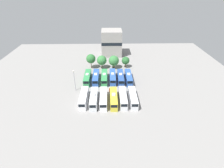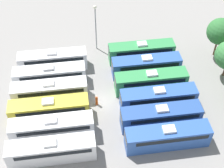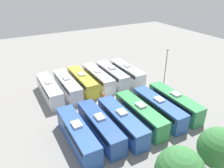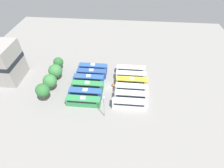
# 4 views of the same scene
# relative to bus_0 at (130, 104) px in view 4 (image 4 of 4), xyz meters

# --- Properties ---
(ground_plane) EXTENTS (118.17, 118.17, 0.00)m
(ground_plane) POSITION_rel_bus_0_xyz_m (8.78, 7.32, -1.71)
(ground_plane) COLOR gray
(bus_0) EXTENTS (2.49, 11.16, 3.47)m
(bus_0) POSITION_rel_bus_0_xyz_m (0.00, 0.00, 0.00)
(bus_0) COLOR white
(bus_0) RESTS_ON ground_plane
(bus_1) EXTENTS (2.49, 11.16, 3.47)m
(bus_1) POSITION_rel_bus_0_xyz_m (3.61, -0.48, 0.00)
(bus_1) COLOR silver
(bus_1) RESTS_ON ground_plane
(bus_2) EXTENTS (2.49, 11.16, 3.47)m
(bus_2) POSITION_rel_bus_0_xyz_m (7.04, -0.47, 0.00)
(bus_2) COLOR white
(bus_2) RESTS_ON ground_plane
(bus_3) EXTENTS (2.49, 11.16, 3.47)m
(bus_3) POSITION_rel_bus_0_xyz_m (10.62, -0.53, 0.00)
(bus_3) COLOR gold
(bus_3) RESTS_ON ground_plane
(bus_4) EXTENTS (2.49, 11.16, 3.47)m
(bus_4) POSITION_rel_bus_0_xyz_m (13.95, -0.17, 0.00)
(bus_4) COLOR silver
(bus_4) RESTS_ON ground_plane
(bus_5) EXTENTS (2.49, 11.16, 3.47)m
(bus_5) POSITION_rel_bus_0_xyz_m (17.48, -0.24, 0.00)
(bus_5) COLOR silver
(bus_5) RESTS_ON ground_plane
(bus_6) EXTENTS (2.49, 11.16, 3.47)m
(bus_6) POSITION_rel_bus_0_xyz_m (-0.21, 14.97, 0.00)
(bus_6) COLOR #338C4C
(bus_6) RESTS_ON ground_plane
(bus_7) EXTENTS (2.49, 11.16, 3.47)m
(bus_7) POSITION_rel_bus_0_xyz_m (3.43, 15.02, 0.00)
(bus_7) COLOR #2D56A8
(bus_7) RESTS_ON ground_plane
(bus_8) EXTENTS (2.49, 11.16, 3.47)m
(bus_8) POSITION_rel_bus_0_xyz_m (7.06, 14.96, 0.00)
(bus_8) COLOR #338C4C
(bus_8) RESTS_ON ground_plane
(bus_9) EXTENTS (2.49, 11.16, 3.47)m
(bus_9) POSITION_rel_bus_0_xyz_m (10.65, 15.24, 0.00)
(bus_9) COLOR #2D56A8
(bus_9) RESTS_ON ground_plane
(bus_10) EXTENTS (2.49, 11.16, 3.47)m
(bus_10) POSITION_rel_bus_0_xyz_m (14.04, 14.76, 0.00)
(bus_10) COLOR #284C93
(bus_10) RESTS_ON ground_plane
(bus_11) EXTENTS (2.49, 11.16, 3.47)m
(bus_11) POSITION_rel_bus_0_xyz_m (17.50, 14.78, 0.00)
(bus_11) COLOR #2D56A8
(bus_11) RESTS_ON ground_plane
(worker_person) EXTENTS (0.36, 0.36, 1.83)m
(worker_person) POSITION_rel_bus_0_xyz_m (9.18, 6.27, -0.86)
(worker_person) COLOR #CC4C19
(worker_person) RESTS_ON ground_plane
(light_pole) EXTENTS (0.60, 0.60, 8.80)m
(light_pole) POSITION_rel_bus_0_xyz_m (-4.20, 7.63, 4.16)
(light_pole) COLOR gray
(light_pole) RESTS_ON ground_plane
(tree_0) EXTENTS (4.46, 4.46, 7.19)m
(tree_0) POSITION_rel_bus_0_xyz_m (0.39, 27.92, 3.23)
(tree_0) COLOR brown
(tree_0) RESTS_ON ground_plane
(tree_1) EXTENTS (4.70, 4.70, 6.57)m
(tree_1) POSITION_rel_bus_0_xyz_m (5.66, 27.61, 2.50)
(tree_1) COLOR brown
(tree_1) RESTS_ON ground_plane
(tree_2) EXTENTS (5.00, 5.00, 6.46)m
(tree_2) POSITION_rel_bus_0_xyz_m (11.54, 27.69, 2.23)
(tree_2) COLOR brown
(tree_2) RESTS_ON ground_plane
(tree_3) EXTENTS (3.85, 3.85, 5.53)m
(tree_3) POSITION_rel_bus_0_xyz_m (17.35, 28.49, 1.87)
(tree_3) COLOR brown
(tree_3) RESTS_ON ground_plane
(depot_building) EXTENTS (11.24, 10.59, 14.15)m
(depot_building) POSITION_rel_bus_0_xyz_m (10.79, 46.14, 5.44)
(depot_building) COLOR gray
(depot_building) RESTS_ON ground_plane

